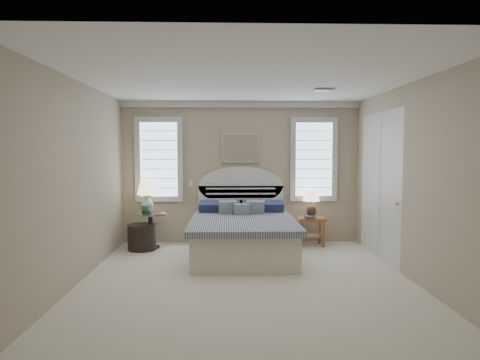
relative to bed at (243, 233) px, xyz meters
name	(u,v)px	position (x,y,z in m)	size (l,w,h in m)	color
floor	(247,281)	(0.00, -1.46, -0.39)	(4.50, 5.00, 0.01)	beige
ceiling	(247,80)	(0.00, -1.46, 2.31)	(4.50, 5.00, 0.01)	white
wall_back	(241,172)	(0.00, 1.04, 0.96)	(4.50, 0.02, 2.70)	tan
wall_left	(76,183)	(-2.25, -1.46, 0.96)	(0.02, 5.00, 2.70)	tan
wall_right	(413,182)	(2.25, -1.46, 0.96)	(0.02, 5.00, 2.70)	tan
crown_molding	(241,104)	(0.00, 1.00, 2.25)	(4.50, 0.08, 0.12)	silver
hvac_vent	(324,90)	(1.20, -0.66, 2.29)	(0.30, 0.20, 0.02)	#B2B2B2
switch_plate	(191,183)	(-0.95, 1.03, 0.76)	(0.08, 0.01, 0.12)	silver
window_left	(159,159)	(-1.55, 1.02, 1.21)	(0.90, 0.06, 1.60)	#C9E8FF
window_right	(314,159)	(1.40, 1.02, 1.21)	(0.90, 0.06, 1.60)	#C9E8FF
painting	(241,148)	(0.00, 1.00, 1.43)	(0.74, 0.04, 0.58)	silver
closet_door	(380,186)	(2.23, -0.26, 0.81)	(0.02, 1.80, 2.40)	silver
bed	(243,233)	(0.00, 0.00, 0.00)	(1.72, 2.28, 1.47)	silver
side_table_left	(151,227)	(-1.65, 0.59, 0.00)	(0.56, 0.56, 0.63)	black
nightstand_right	(311,225)	(1.30, 0.69, 0.00)	(0.50, 0.40, 0.53)	brown
floor_pot	(142,237)	(-1.78, 0.45, -0.16)	(0.50, 0.50, 0.46)	black
lamp_left	(147,194)	(-1.70, 0.58, 0.61)	(0.46, 0.46, 0.60)	silver
lamp_right	(311,200)	(1.32, 0.78, 0.46)	(0.36, 0.36, 0.51)	black
potted_plant	(146,203)	(-1.71, 0.56, 0.44)	(0.22, 0.22, 0.39)	#39762F
books_left	(160,215)	(-1.44, 0.39, 0.26)	(0.19, 0.15, 0.02)	maroon
books_right	(310,217)	(1.25, 0.55, 0.17)	(0.21, 0.18, 0.05)	maroon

